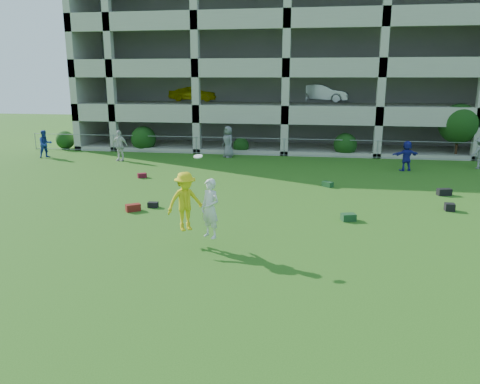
% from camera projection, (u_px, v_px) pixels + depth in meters
% --- Properties ---
extents(ground, '(100.00, 100.00, 0.00)m').
position_uv_depth(ground, '(234.00, 267.00, 12.95)').
color(ground, '#235114').
rests_on(ground, ground).
extents(bystander_a, '(1.07, 1.10, 1.78)m').
position_uv_depth(bystander_a, '(45.00, 144.00, 30.39)').
color(bystander_a, navy).
rests_on(bystander_a, ground).
extents(bystander_b, '(1.17, 0.60, 1.91)m').
position_uv_depth(bystander_b, '(119.00, 146.00, 29.18)').
color(bystander_b, silver).
rests_on(bystander_b, ground).
extents(bystander_c, '(1.15, 1.17, 2.03)m').
position_uv_depth(bystander_c, '(228.00, 142.00, 30.46)').
color(bystander_c, slate).
rests_on(bystander_c, ground).
extents(bystander_d, '(1.64, 1.02, 1.69)m').
position_uv_depth(bystander_d, '(407.00, 156.00, 26.10)').
color(bystander_d, '#202394').
rests_on(bystander_d, ground).
extents(bystander_f, '(1.34, 1.03, 1.83)m').
position_uv_depth(bystander_f, '(480.00, 153.00, 26.66)').
color(bystander_f, gray).
rests_on(bystander_f, ground).
extents(bag_red_a, '(0.62, 0.57, 0.28)m').
position_uv_depth(bag_red_a, '(133.00, 208.00, 18.33)').
color(bag_red_a, '#5A1B0F').
rests_on(bag_red_a, ground).
extents(bag_black_b, '(0.42, 0.28, 0.22)m').
position_uv_depth(bag_black_b, '(153.00, 205.00, 18.85)').
color(bag_black_b, black).
rests_on(bag_black_b, ground).
extents(bag_green_c, '(0.58, 0.49, 0.26)m').
position_uv_depth(bag_green_c, '(348.00, 217.00, 17.11)').
color(bag_green_c, '#153814').
rests_on(bag_green_c, ground).
extents(crate_d, '(0.36, 0.36, 0.30)m').
position_uv_depth(crate_d, '(450.00, 207.00, 18.37)').
color(crate_d, black).
rests_on(crate_d, ground).
extents(bag_black_e, '(0.66, 0.44, 0.30)m').
position_uv_depth(bag_black_e, '(444.00, 192.00, 20.77)').
color(bag_black_e, black).
rests_on(bag_black_e, ground).
extents(bag_red_f, '(0.53, 0.48, 0.24)m').
position_uv_depth(bag_red_f, '(142.00, 175.00, 24.42)').
color(bag_red_f, '#530E13').
rests_on(bag_red_f, ground).
extents(bag_green_g, '(0.58, 0.55, 0.25)m').
position_uv_depth(bag_green_g, '(328.00, 184.00, 22.41)').
color(bag_green_g, '#153A22').
rests_on(bag_green_g, ground).
extents(frisbee_contest, '(1.93, 1.31, 2.47)m').
position_uv_depth(frisbee_contest, '(192.00, 203.00, 14.29)').
color(frisbee_contest, yellow).
rests_on(frisbee_contest, ground).
extents(parking_garage, '(30.00, 14.00, 12.00)m').
position_uv_depth(parking_garage, '(293.00, 66.00, 38.06)').
color(parking_garage, '#9E998C').
rests_on(parking_garage, ground).
extents(fence, '(36.06, 0.06, 1.20)m').
position_uv_depth(fence, '(284.00, 147.00, 31.01)').
color(fence, gray).
rests_on(fence, ground).
extents(shrub_row, '(34.38, 2.52, 3.50)m').
position_uv_depth(shrub_row, '(355.00, 134.00, 30.74)').
color(shrub_row, '#163D11').
rests_on(shrub_row, ground).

